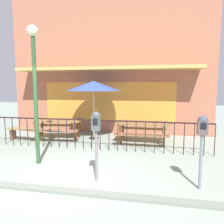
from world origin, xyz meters
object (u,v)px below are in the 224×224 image
at_px(parking_meter_far, 96,128).
at_px(picnic_table_left, 58,123).
at_px(street_lamp, 34,74).
at_px(parking_meter_near, 202,133).
at_px(picnic_table_right, 142,127).
at_px(patio_umbrella, 93,86).
at_px(patio_bench, 25,131).

bearing_deg(parking_meter_far, picnic_table_left, 126.69).
relative_size(picnic_table_left, street_lamp, 0.56).
distance_m(parking_meter_near, street_lamp, 4.10).
distance_m(picnic_table_right, parking_meter_far, 3.29).
height_order(patio_umbrella, street_lamp, street_lamp).
bearing_deg(picnic_table_left, street_lamp, -76.21).
bearing_deg(picnic_table_right, patio_bench, -174.37).
bearing_deg(street_lamp, parking_meter_near, -10.05).
bearing_deg(picnic_table_right, picnic_table_left, 179.00).
bearing_deg(picnic_table_left, parking_meter_far, -53.31).
bearing_deg(street_lamp, picnic_table_left, 103.79).
xyz_separation_m(picnic_table_left, street_lamp, (0.62, -2.51, 1.71)).
height_order(picnic_table_left, picnic_table_right, same).
bearing_deg(picnic_table_left, parking_meter_near, -35.54).
distance_m(picnic_table_right, parking_meter_near, 3.43).
xyz_separation_m(patio_umbrella, street_lamp, (-0.73, -2.82, 0.30)).
relative_size(picnic_table_right, parking_meter_far, 1.23).
height_order(patio_umbrella, patio_bench, patio_umbrella).
xyz_separation_m(picnic_table_left, patio_bench, (-1.08, -0.48, -0.26)).
bearing_deg(parking_meter_near, picnic_table_right, 111.90).
height_order(picnic_table_right, patio_bench, picnic_table_right).
height_order(picnic_table_left, parking_meter_far, parking_meter_far).
bearing_deg(parking_meter_far, patio_bench, 141.87).
xyz_separation_m(picnic_table_left, patio_umbrella, (1.34, 0.31, 1.41)).
xyz_separation_m(picnic_table_left, picnic_table_right, (3.21, -0.06, 0.00)).
distance_m(picnic_table_left, patio_bench, 1.21).
distance_m(patio_bench, parking_meter_far, 4.48).
xyz_separation_m(patio_umbrella, parking_meter_far, (1.04, -3.51, -0.88)).
distance_m(picnic_table_left, street_lamp, 3.10).
relative_size(picnic_table_right, patio_bench, 1.29).
height_order(patio_bench, street_lamp, street_lamp).
relative_size(picnic_table_right, patio_umbrella, 0.83).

